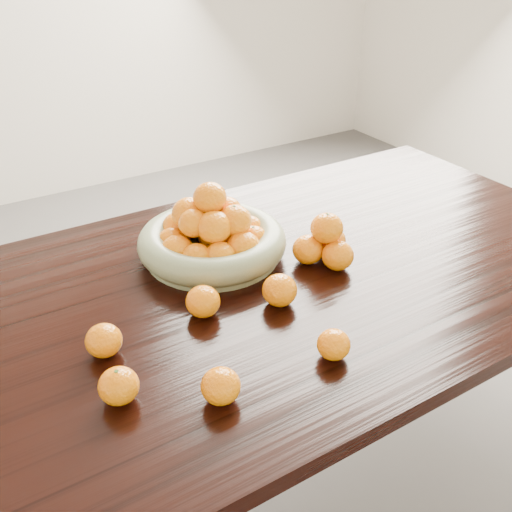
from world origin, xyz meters
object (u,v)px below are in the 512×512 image
dining_table (252,311)px  fruit_bowl (212,236)px  orange_pyramid (326,243)px  loose_orange_0 (119,386)px

dining_table → fruit_bowl: 0.21m
orange_pyramid → loose_orange_0: 0.64m
orange_pyramid → loose_orange_0: size_ratio=2.12×
loose_orange_0 → fruit_bowl: bearing=43.9°
dining_table → orange_pyramid: orange_pyramid is taller
dining_table → fruit_bowl: size_ratio=5.31×
orange_pyramid → loose_orange_0: orange_pyramid is taller
fruit_bowl → loose_orange_0: (-0.38, -0.37, -0.02)m
fruit_bowl → loose_orange_0: 0.53m
dining_table → fruit_bowl: bearing=98.5°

